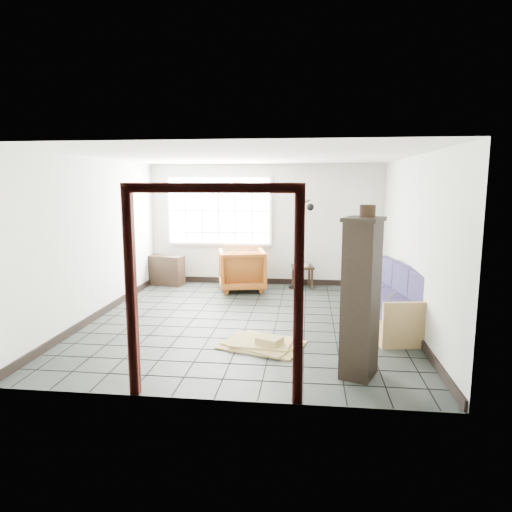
# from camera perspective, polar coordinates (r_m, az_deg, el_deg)

# --- Properties ---
(ground) EXTENTS (5.50, 5.50, 0.00)m
(ground) POSITION_cam_1_polar(r_m,az_deg,el_deg) (7.44, -0.93, -8.05)
(ground) COLOR black
(ground) RESTS_ON ground
(room_shell) EXTENTS (5.02, 5.52, 2.61)m
(room_shell) POSITION_cam_1_polar(r_m,az_deg,el_deg) (7.16, -0.93, 4.98)
(room_shell) COLOR silver
(room_shell) RESTS_ON ground
(window_panel) EXTENTS (2.32, 0.08, 1.52)m
(window_panel) POSITION_cam_1_polar(r_m,az_deg,el_deg) (9.96, -4.65, 5.66)
(window_panel) COLOR silver
(window_panel) RESTS_ON ground
(doorway_trim) EXTENTS (1.80, 0.08, 2.20)m
(doorway_trim) POSITION_cam_1_polar(r_m,az_deg,el_deg) (4.52, -5.44, -1.33)
(doorway_trim) COLOR #3B110D
(doorway_trim) RESTS_ON ground
(futon_sofa) EXTENTS (1.15, 2.23, 0.94)m
(futon_sofa) POSITION_cam_1_polar(r_m,az_deg,el_deg) (7.42, 16.39, -5.74)
(futon_sofa) COLOR olive
(futon_sofa) RESTS_ON ground
(armchair) EXTENTS (1.09, 1.04, 0.94)m
(armchair) POSITION_cam_1_polar(r_m,az_deg,el_deg) (9.39, -1.77, -1.48)
(armchair) COLOR #943915
(armchair) RESTS_ON ground
(side_table) EXTENTS (0.50, 0.50, 0.48)m
(side_table) POSITION_cam_1_polar(r_m,az_deg,el_deg) (9.62, 5.83, -1.72)
(side_table) COLOR black
(side_table) RESTS_ON ground
(table_lamp) EXTENTS (0.25, 0.25, 0.35)m
(table_lamp) POSITION_cam_1_polar(r_m,az_deg,el_deg) (9.51, 5.83, 0.18)
(table_lamp) COLOR black
(table_lamp) RESTS_ON side_table
(projector) EXTENTS (0.29, 0.25, 0.09)m
(projector) POSITION_cam_1_polar(r_m,az_deg,el_deg) (9.54, 5.80, -1.02)
(projector) COLOR silver
(projector) RESTS_ON side_table
(floor_lamp) EXTENTS (0.56, 0.36, 1.86)m
(floor_lamp) POSITION_cam_1_polar(r_m,az_deg,el_deg) (9.51, 5.84, 1.82)
(floor_lamp) COLOR black
(floor_lamp) RESTS_ON ground
(console_shelf) EXTENTS (0.87, 0.50, 0.64)m
(console_shelf) POSITION_cam_1_polar(r_m,az_deg,el_deg) (10.11, -11.30, -1.75)
(console_shelf) COLOR black
(console_shelf) RESTS_ON ground
(tall_shelf) EXTENTS (0.54, 0.60, 1.83)m
(tall_shelf) POSITION_cam_1_polar(r_m,az_deg,el_deg) (5.27, 12.99, -5.02)
(tall_shelf) COLOR black
(tall_shelf) RESTS_ON ground
(pot) EXTENTS (0.23, 0.23, 0.13)m
(pot) POSITION_cam_1_polar(r_m,az_deg,el_deg) (5.20, 13.76, 5.51)
(pot) COLOR black
(pot) RESTS_ON tall_shelf
(open_box) EXTENTS (1.04, 0.81, 0.53)m
(open_box) POSITION_cam_1_polar(r_m,az_deg,el_deg) (7.37, 14.46, -6.94)
(open_box) COLOR tan
(open_box) RESTS_ON ground
(cardboard_pile) EXTENTS (1.24, 1.05, 0.16)m
(cardboard_pile) POSITION_cam_1_polar(r_m,az_deg,el_deg) (6.32, 0.90, -10.84)
(cardboard_pile) COLOR tan
(cardboard_pile) RESTS_ON ground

